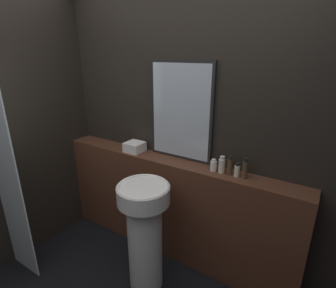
{
  "coord_description": "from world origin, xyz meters",
  "views": [
    {
      "loc": [
        1.16,
        -0.63,
        1.93
      ],
      "look_at": [
        0.05,
        1.12,
        1.2
      ],
      "focal_mm": 28.0,
      "sensor_mm": 36.0,
      "label": 1
    }
  ],
  "objects_px": {
    "lotion_bottle": "(230,166)",
    "hand_soap_bottle": "(245,169)",
    "mirror": "(181,112)",
    "shampoo_bottle": "(213,165)",
    "pedestal_sink": "(145,230)",
    "body_wash_bottle": "(237,170)",
    "conditioner_bottle": "(222,165)",
    "towel_stack": "(135,147)"
  },
  "relations": [
    {
      "from": "lotion_bottle",
      "to": "hand_soap_bottle",
      "type": "xyz_separation_m",
      "value": [
        0.12,
        0.0,
        0.0
      ]
    },
    {
      "from": "mirror",
      "to": "shampoo_bottle",
      "type": "height_order",
      "value": "mirror"
    },
    {
      "from": "pedestal_sink",
      "to": "lotion_bottle",
      "type": "xyz_separation_m",
      "value": [
        0.51,
        0.47,
        0.52
      ]
    },
    {
      "from": "pedestal_sink",
      "to": "hand_soap_bottle",
      "type": "xyz_separation_m",
      "value": [
        0.63,
        0.47,
        0.52
      ]
    },
    {
      "from": "lotion_bottle",
      "to": "body_wash_bottle",
      "type": "bearing_deg",
      "value": 0.0
    },
    {
      "from": "body_wash_bottle",
      "to": "hand_soap_bottle",
      "type": "xyz_separation_m",
      "value": [
        0.06,
        0.0,
        0.03
      ]
    },
    {
      "from": "conditioner_bottle",
      "to": "shampoo_bottle",
      "type": "bearing_deg",
      "value": 180.0
    },
    {
      "from": "pedestal_sink",
      "to": "lotion_bottle",
      "type": "distance_m",
      "value": 0.87
    },
    {
      "from": "pedestal_sink",
      "to": "conditioner_bottle",
      "type": "xyz_separation_m",
      "value": [
        0.44,
        0.47,
        0.51
      ]
    },
    {
      "from": "mirror",
      "to": "towel_stack",
      "type": "height_order",
      "value": "mirror"
    },
    {
      "from": "mirror",
      "to": "shampoo_bottle",
      "type": "bearing_deg",
      "value": -14.06
    },
    {
      "from": "pedestal_sink",
      "to": "towel_stack",
      "type": "bearing_deg",
      "value": 134.52
    },
    {
      "from": "pedestal_sink",
      "to": "hand_soap_bottle",
      "type": "height_order",
      "value": "hand_soap_bottle"
    },
    {
      "from": "pedestal_sink",
      "to": "body_wash_bottle",
      "type": "distance_m",
      "value": 0.89
    },
    {
      "from": "hand_soap_bottle",
      "to": "body_wash_bottle",
      "type": "bearing_deg",
      "value": 180.0
    },
    {
      "from": "conditioner_bottle",
      "to": "hand_soap_bottle",
      "type": "height_order",
      "value": "hand_soap_bottle"
    },
    {
      "from": "pedestal_sink",
      "to": "mirror",
      "type": "height_order",
      "value": "mirror"
    },
    {
      "from": "conditioner_bottle",
      "to": "lotion_bottle",
      "type": "distance_m",
      "value": 0.07
    },
    {
      "from": "pedestal_sink",
      "to": "towel_stack",
      "type": "relative_size",
      "value": 5.61
    },
    {
      "from": "conditioner_bottle",
      "to": "lotion_bottle",
      "type": "relative_size",
      "value": 0.89
    },
    {
      "from": "shampoo_bottle",
      "to": "body_wash_bottle",
      "type": "xyz_separation_m",
      "value": [
        0.2,
        0.0,
        0.01
      ]
    },
    {
      "from": "conditioner_bottle",
      "to": "hand_soap_bottle",
      "type": "bearing_deg",
      "value": 0.0
    },
    {
      "from": "conditioner_bottle",
      "to": "body_wash_bottle",
      "type": "height_order",
      "value": "conditioner_bottle"
    },
    {
      "from": "towel_stack",
      "to": "lotion_bottle",
      "type": "xyz_separation_m",
      "value": [
        0.97,
        0.0,
        0.03
      ]
    },
    {
      "from": "lotion_bottle",
      "to": "hand_soap_bottle",
      "type": "bearing_deg",
      "value": 0.0
    },
    {
      "from": "towel_stack",
      "to": "conditioner_bottle",
      "type": "xyz_separation_m",
      "value": [
        0.91,
        0.0,
        0.02
      ]
    },
    {
      "from": "conditioner_bottle",
      "to": "mirror",
      "type": "bearing_deg",
      "value": 168.15
    },
    {
      "from": "mirror",
      "to": "lotion_bottle",
      "type": "distance_m",
      "value": 0.63
    },
    {
      "from": "mirror",
      "to": "lotion_bottle",
      "type": "xyz_separation_m",
      "value": [
        0.51,
        -0.09,
        -0.36
      ]
    },
    {
      "from": "shampoo_bottle",
      "to": "towel_stack",
      "type": "bearing_deg",
      "value": 180.0
    },
    {
      "from": "pedestal_sink",
      "to": "towel_stack",
      "type": "xyz_separation_m",
      "value": [
        -0.46,
        0.47,
        0.49
      ]
    },
    {
      "from": "shampoo_bottle",
      "to": "lotion_bottle",
      "type": "height_order",
      "value": "lotion_bottle"
    },
    {
      "from": "pedestal_sink",
      "to": "lotion_bottle",
      "type": "relative_size",
      "value": 6.04
    },
    {
      "from": "body_wash_bottle",
      "to": "lotion_bottle",
      "type": "bearing_deg",
      "value": 180.0
    },
    {
      "from": "shampoo_bottle",
      "to": "body_wash_bottle",
      "type": "height_order",
      "value": "body_wash_bottle"
    },
    {
      "from": "pedestal_sink",
      "to": "shampoo_bottle",
      "type": "height_order",
      "value": "shampoo_bottle"
    },
    {
      "from": "towel_stack",
      "to": "conditioner_bottle",
      "type": "bearing_deg",
      "value": 0.0
    },
    {
      "from": "pedestal_sink",
      "to": "shampoo_bottle",
      "type": "distance_m",
      "value": 0.78
    },
    {
      "from": "lotion_bottle",
      "to": "body_wash_bottle",
      "type": "xyz_separation_m",
      "value": [
        0.06,
        0.0,
        -0.02
      ]
    },
    {
      "from": "towel_stack",
      "to": "lotion_bottle",
      "type": "bearing_deg",
      "value": 0.0
    },
    {
      "from": "towel_stack",
      "to": "lotion_bottle",
      "type": "height_order",
      "value": "lotion_bottle"
    },
    {
      "from": "pedestal_sink",
      "to": "towel_stack",
      "type": "height_order",
      "value": "towel_stack"
    }
  ]
}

